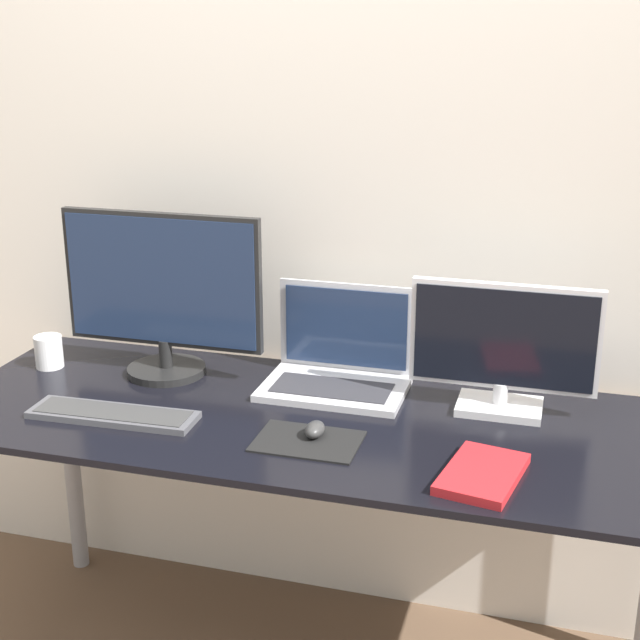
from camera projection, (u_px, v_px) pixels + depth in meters
wall_back at (352, 190)px, 2.40m from camera, size 7.00×0.05×2.50m
desk at (308, 454)px, 2.20m from camera, size 1.84×0.71×0.77m
monitor_left at (162, 293)px, 2.37m from camera, size 0.56×0.21×0.45m
monitor_right at (503, 348)px, 2.16m from camera, size 0.45×0.14×0.32m
laptop at (339, 363)px, 2.34m from camera, size 0.37×0.26×0.26m
keyboard at (113, 415)px, 2.16m from camera, size 0.42×0.13×0.02m
mousepad at (308, 441)px, 2.03m from camera, size 0.24×0.17×0.00m
mouse at (315, 429)px, 2.05m from camera, size 0.04×0.07×0.03m
book at (482, 474)px, 1.87m from camera, size 0.19×0.26×0.02m
mug at (49, 352)px, 2.47m from camera, size 0.08×0.08×0.09m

